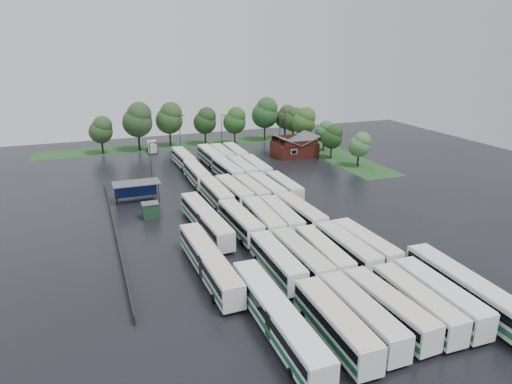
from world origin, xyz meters
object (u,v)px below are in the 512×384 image
object	(u,v)px
brick_building	(294,148)
minibus	(152,146)
artic_bus_west_a	(277,317)
artic_bus_east	(473,294)

from	to	relation	value
brick_building	minibus	bearing A→B (deg)	152.55
artic_bus_west_a	minibus	size ratio (longest dim) A/B	3.17
brick_building	artic_bus_west_a	world-z (taller)	brick_building
brick_building	artic_bus_west_a	xyz separation A→B (m)	(-33.25, -66.05, 0.12)
artic_bus_west_a	artic_bus_east	bearing A→B (deg)	-9.37
artic_bus_west_a	artic_bus_east	size ratio (longest dim) A/B	0.99
artic_bus_east	artic_bus_west_a	bearing A→B (deg)	172.70
artic_bus_east	minibus	xyz separation A→B (m)	(-20.78, 86.60, -0.56)
brick_building	artic_bus_west_a	size ratio (longest dim) A/B	0.52
artic_bus_west_a	minibus	world-z (taller)	artic_bus_west_a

